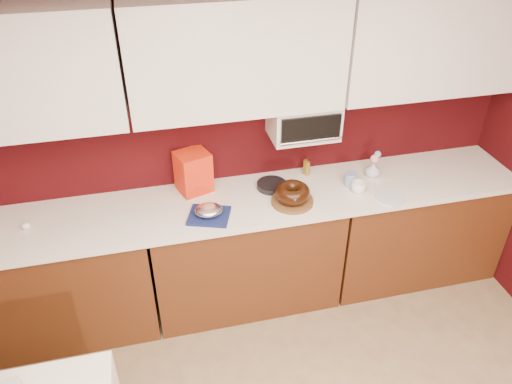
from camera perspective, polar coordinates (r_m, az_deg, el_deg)
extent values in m
cube|color=white|center=(1.02, 21.94, 12.36)|extent=(4.00, 4.50, 0.02)
cube|color=#3A070A|center=(3.46, -2.57, 6.73)|extent=(4.00, 0.02, 2.50)
cube|color=#542910|center=(3.71, -22.14, -9.58)|extent=(1.31, 0.58, 0.86)
cube|color=#542910|center=(3.67, -1.28, -6.92)|extent=(1.31, 0.58, 0.86)
cube|color=#542910|center=(4.10, 17.28, -3.75)|extent=(1.31, 0.58, 0.86)
cube|color=white|center=(3.40, -1.38, -1.17)|extent=(4.00, 0.62, 0.04)
cube|color=white|center=(3.08, -2.23, 15.31)|extent=(1.31, 0.33, 0.70)
cube|color=white|center=(3.58, 20.10, 16.04)|extent=(1.31, 0.33, 0.70)
cube|color=white|center=(3.39, 5.43, 8.31)|extent=(0.45, 0.30, 0.25)
cube|color=black|center=(3.25, 6.31, 7.11)|extent=(0.40, 0.02, 0.18)
cylinder|color=silver|center=(3.27, 6.31, 5.82)|extent=(0.42, 0.02, 0.02)
cylinder|color=brown|center=(3.36, 4.16, -1.04)|extent=(0.36, 0.36, 0.03)
torus|color=black|center=(3.32, 4.21, -0.10)|extent=(0.23, 0.23, 0.10)
cube|color=navy|center=(3.23, -5.39, -2.71)|extent=(0.32, 0.29, 0.02)
ellipsoid|color=silver|center=(3.21, -5.43, -2.07)|extent=(0.23, 0.21, 0.07)
ellipsoid|color=#B56152|center=(3.19, -5.45, -1.71)|extent=(0.09, 0.08, 0.06)
cube|color=red|center=(3.44, -7.18, 2.31)|extent=(0.26, 0.25, 0.29)
cylinder|color=black|center=(3.50, 1.81, 0.77)|extent=(0.25, 0.25, 0.04)
imported|color=white|center=(3.51, 11.61, 0.67)|extent=(0.11, 0.11, 0.10)
cylinder|color=navy|center=(3.57, 10.76, 1.47)|extent=(0.09, 0.09, 0.10)
imported|color=silver|center=(3.70, 13.22, 2.59)|extent=(0.09, 0.09, 0.13)
sphere|color=pink|center=(3.66, 13.39, 3.72)|extent=(0.06, 0.06, 0.06)
sphere|color=#869DD7|center=(3.67, 13.73, 4.22)|extent=(0.05, 0.05, 0.05)
cylinder|color=white|center=(3.52, 15.10, -0.63)|extent=(0.26, 0.26, 0.01)
cylinder|color=brown|center=(3.64, 5.88, 2.71)|extent=(0.04, 0.04, 0.11)
ellipsoid|color=white|center=(3.43, -24.81, -3.54)|extent=(0.07, 0.06, 0.04)
cylinder|color=brown|center=(3.65, 5.66, 2.88)|extent=(0.03, 0.03, 0.11)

